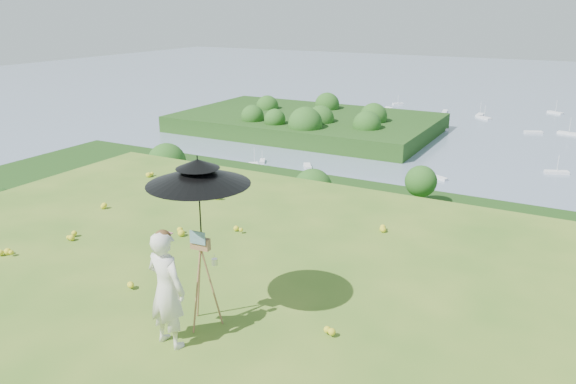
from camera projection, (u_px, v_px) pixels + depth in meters
The scene contains 12 objects.
ground at pixel (151, 313), 8.12m from camera, with size 14.00×14.00×0.00m, color #3D6B1E.
shoreline_tier at pixel (519, 296), 82.03m from camera, with size 170.00×28.00×8.00m, color #6A6255.
bay_water at pixel (575, 109), 219.07m from camera, with size 700.00×700.00×0.00m, color slate.
peninsula at pixel (307, 115), 180.52m from camera, with size 90.00×60.00×12.00m, color black, non-canonical shape.
slope_trees at pixel (484, 276), 42.05m from camera, with size 110.00×50.00×6.00m, color #255519, non-canonical shape.
harbor_town at pixel (524, 255), 79.98m from camera, with size 110.00×22.00×5.00m, color beige, non-canonical shape.
moored_boats at pixel (513, 147), 158.70m from camera, with size 140.00×140.00×0.70m, color white, non-canonical shape.
wildflowers at pixel (162, 302), 8.31m from camera, with size 10.00×10.50×0.12m, color gold, non-canonical shape.
painter at pixel (166, 289), 7.15m from camera, with size 0.58×0.38×1.60m, color silver.
field_easel at pixel (202, 278), 7.63m from camera, with size 0.54×0.54×1.42m, color olive, non-canonical shape.
sun_umbrella at pixel (200, 202), 7.31m from camera, with size 1.36×1.36×1.26m, color black, non-canonical shape.
painter_cap at pixel (162, 234), 6.91m from camera, with size 0.20×0.24×0.10m, color #CD707C, non-canonical shape.
Camera 1 is at (5.15, -5.34, 4.23)m, focal length 35.00 mm.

